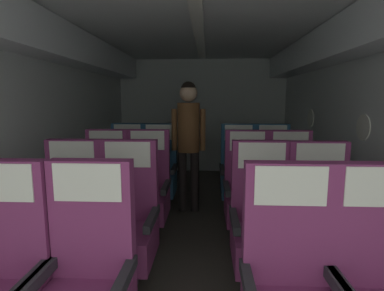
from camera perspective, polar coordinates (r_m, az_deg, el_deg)
ground at (r=3.34m, az=0.85°, el=-17.05°), size 3.54×6.47×0.02m
fuselage_shell at (r=3.28m, az=1.09°, el=12.10°), size 3.42×6.12×2.28m
seat_a_left_aisle at (r=1.78m, az=-19.62°, el=-24.45°), size 0.48×0.52×1.13m
seat_b_left_window at (r=2.61m, az=-22.04°, el=-13.59°), size 0.48×0.52×1.13m
seat_b_left_aisle at (r=2.45m, az=-12.29°, el=-14.56°), size 0.48×0.52×1.13m
seat_b_right_aisle at (r=2.51m, az=23.15°, el=-14.50°), size 0.48×0.52×1.13m
seat_b_right_window at (r=2.42m, az=13.04°, el=-14.95°), size 0.48×0.52×1.13m
seat_c_left_window at (r=3.32m, az=-16.15°, el=-8.49°), size 0.48×0.52×1.13m
seat_c_left_aisle at (r=3.22m, az=-8.55°, el=-8.81°), size 0.48×0.52×1.13m
seat_c_right_aisle at (r=3.26m, az=18.16°, el=-8.92°), size 0.48×0.52×1.13m
seat_c_right_window at (r=3.17m, az=10.38°, el=-9.14°), size 0.48×0.52×1.13m
seat_d_left_window at (r=4.09m, az=-12.27°, el=-5.11°), size 0.48×0.52×1.13m
seat_d_left_aisle at (r=3.98m, az=-6.31°, el=-5.36°), size 0.48×0.52×1.13m
seat_d_right_aisle at (r=4.02m, az=15.05°, el=-5.46°), size 0.48×0.52×1.13m
seat_d_right_window at (r=3.95m, az=8.76°, el=-5.51°), size 0.48×0.52×1.13m
flight_attendant at (r=3.81m, az=-0.67°, el=2.52°), size 0.43×0.28×1.66m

